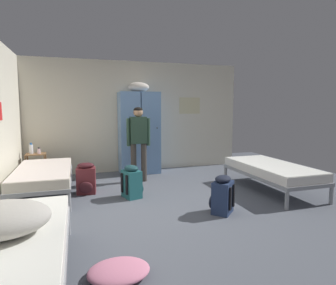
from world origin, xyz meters
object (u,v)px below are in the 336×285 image
at_px(bedding_heap, 2,219).
at_px(backpack_teal, 132,182).
at_px(lotion_bottle, 39,151).
at_px(water_bottle, 31,149).
at_px(person_traveler, 138,137).
at_px(backpack_maroon, 86,179).
at_px(clothes_pile_pink, 119,271).
at_px(bed_left_rear, 43,174).
at_px(backpack_navy, 222,195).
at_px(bed_right, 271,170).
at_px(bed_left_front, 10,244).
at_px(shelf_unit, 36,164).
at_px(locker_bank, 139,131).

bearing_deg(bedding_heap, backpack_teal, 56.17).
bearing_deg(lotion_bottle, water_bottle, 158.20).
xyz_separation_m(person_traveler, backpack_maroon, (-1.06, -0.55, -0.65)).
relative_size(backpack_maroon, clothes_pile_pink, 0.98).
bearing_deg(bed_left_rear, lotion_bottle, 99.21).
xyz_separation_m(person_traveler, lotion_bottle, (-1.93, 0.63, -0.28)).
xyz_separation_m(bed_left_rear, backpack_teal, (1.42, -0.53, -0.12)).
xyz_separation_m(lotion_bottle, backpack_navy, (2.69, -2.74, -0.37)).
distance_m(bedding_heap, lotion_bottle, 3.82).
relative_size(bed_right, clothes_pile_pink, 3.40).
height_order(bed_left_rear, backpack_maroon, backpack_maroon).
bearing_deg(backpack_teal, bed_left_front, -123.80).
xyz_separation_m(water_bottle, backpack_navy, (2.84, -2.80, -0.41)).
bearing_deg(shelf_unit, bed_right, -26.30).
relative_size(locker_bank, bed_right, 1.09).
distance_m(shelf_unit, bed_left_rear, 1.18).
height_order(bed_left_rear, bed_left_front, same).
relative_size(bed_left_front, bedding_heap, 2.56).
height_order(bedding_heap, backpack_teal, bedding_heap).
xyz_separation_m(shelf_unit, bed_right, (4.15, -2.05, 0.04)).
bearing_deg(person_traveler, lotion_bottle, 161.89).
relative_size(person_traveler, water_bottle, 6.81).
relative_size(shelf_unit, bed_right, 0.30).
bearing_deg(water_bottle, clothes_pile_pink, -73.06).
relative_size(bed_right, lotion_bottle, 14.12).
xyz_separation_m(lotion_bottle, backpack_teal, (1.60, -1.64, -0.37)).
distance_m(lotion_bottle, backpack_maroon, 1.51).
bearing_deg(bedding_heap, bed_right, 24.54).
xyz_separation_m(shelf_unit, backpack_maroon, (0.94, -1.22, -0.09)).
distance_m(bed_left_rear, backpack_navy, 3.00).
xyz_separation_m(bedding_heap, water_bottle, (-0.29, 3.87, 0.04)).
relative_size(person_traveler, clothes_pile_pink, 2.70).
distance_m(bed_left_rear, water_bottle, 1.25).
xyz_separation_m(locker_bank, person_traveler, (-0.18, -0.78, -0.06)).
bearing_deg(backpack_navy, backpack_maroon, 139.36).
bearing_deg(backpack_navy, shelf_unit, 134.78).
height_order(water_bottle, backpack_navy, water_bottle).
xyz_separation_m(bed_left_front, clothes_pile_pink, (0.87, -0.13, -0.32)).
relative_size(locker_bank, clothes_pile_pink, 3.70).
bearing_deg(bed_left_front, person_traveler, 60.77).
height_order(shelf_unit, bed_right, shelf_unit).
distance_m(locker_bank, water_bottle, 2.28).
distance_m(shelf_unit, backpack_teal, 2.37).
distance_m(bed_left_front, person_traveler, 3.62).
xyz_separation_m(backpack_teal, backpack_navy, (1.09, -1.11, 0.00)).
bearing_deg(water_bottle, locker_bank, 2.21).
relative_size(locker_bank, bedding_heap, 2.79).
bearing_deg(water_bottle, backpack_navy, -44.61).
relative_size(bed_right, backpack_teal, 3.45).
distance_m(shelf_unit, person_traveler, 2.19).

